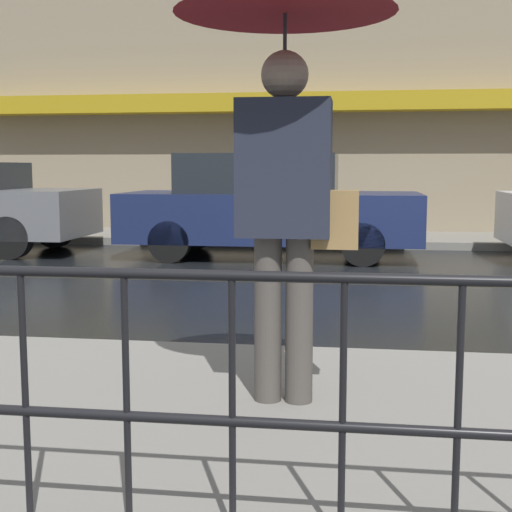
{
  "coord_description": "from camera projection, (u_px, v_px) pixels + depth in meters",
  "views": [
    {
      "loc": [
        -0.69,
        -8.45,
        1.37
      ],
      "look_at": [
        -1.56,
        -2.36,
        0.6
      ],
      "focal_mm": 50.0,
      "sensor_mm": 36.0,
      "label": 1
    }
  ],
  "objects": [
    {
      "name": "sidewalk_far",
      "position": [
        395.0,
        240.0,
        12.92
      ],
      "size": [
        28.0,
        2.07,
        0.13
      ],
      "color": "gray",
      "rests_on": "ground_plane"
    },
    {
      "name": "lane_marking",
      "position": [
        415.0,
        284.0,
        8.37
      ],
      "size": [
        25.2,
        0.12,
        0.01
      ],
      "color": "gold",
      "rests_on": "ground_plane"
    },
    {
      "name": "pedestrian",
      "position": [
        286.0,
        59.0,
        3.59
      ],
      "size": [
        1.12,
        1.12,
        2.26
      ],
      "rotation": [
        0.0,
        0.0,
        3.14
      ],
      "color": "#4C4742",
      "rests_on": "sidewalk_near"
    },
    {
      "name": "ground_plane",
      "position": [
        415.0,
        284.0,
        8.37
      ],
      "size": [
        80.0,
        80.0,
        0.0
      ],
      "primitive_type": "plane",
      "color": "black"
    },
    {
      "name": "sidewalk_near",
      "position": [
        498.0,
        440.0,
        3.43
      ],
      "size": [
        28.0,
        2.85,
        0.13
      ],
      "color": "gray",
      "rests_on": "ground_plane"
    },
    {
      "name": "building_storefront",
      "position": [
        396.0,
        81.0,
        13.69
      ],
      "size": [
        28.0,
        0.85,
        6.1
      ],
      "color": "gray",
      "rests_on": "ground_plane"
    },
    {
      "name": "car_navy",
      "position": [
        268.0,
        206.0,
        10.83
      ],
      "size": [
        4.45,
        1.83,
        1.57
      ],
      "color": "#19234C",
      "rests_on": "ground_plane"
    }
  ]
}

